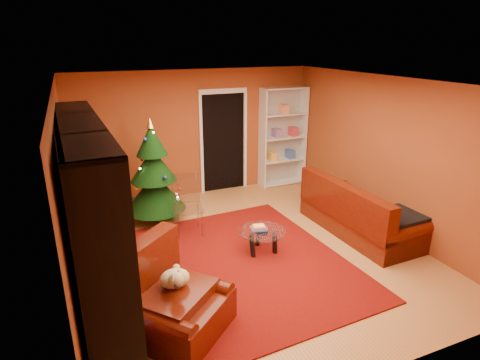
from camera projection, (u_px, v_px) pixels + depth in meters
name	position (u px, v px, depth m)	size (l,w,h in m)	color
floor	(250.00, 252.00, 6.34)	(5.00, 5.50, 0.05)	#A96E37
ceiling	(251.00, 80.00, 5.46)	(5.00, 5.50, 0.05)	silver
wall_back	(196.00, 134.00, 8.31)	(5.00, 0.05, 2.60)	#93411D
wall_left	(65.00, 197.00, 4.97)	(0.05, 5.50, 2.60)	#93411D
wall_right	(386.00, 154.00, 6.82)	(0.05, 5.50, 2.60)	#93411D
doorway	(224.00, 143.00, 8.57)	(1.06, 0.60, 2.16)	black
rug	(238.00, 264.00, 5.93)	(3.03, 3.53, 0.02)	#6A0C08
media_unit	(92.00, 226.00, 4.48)	(0.47, 3.07, 2.36)	black
christmas_tree	(154.00, 173.00, 7.08)	(1.07, 1.07, 1.91)	black
gift_box_teal	(142.00, 206.00, 7.64)	(0.31, 0.31, 0.31)	#29667D
gift_box_green	(164.00, 210.00, 7.46)	(0.29, 0.29, 0.29)	#1F6828
gift_box_red	(170.00, 202.00, 7.90)	(0.23, 0.23, 0.23)	maroon
white_bookshelf	(283.00, 137.00, 8.92)	(1.04, 0.37, 2.24)	white
armchair	(177.00, 298.00, 4.46)	(1.10, 1.10, 0.86)	#430E05
dog	(175.00, 279.00, 4.45)	(0.40, 0.30, 0.28)	beige
sofa	(361.00, 206.00, 6.81)	(2.19, 0.99, 0.94)	#430E05
coffee_table	(262.00, 241.00, 6.21)	(0.74, 0.74, 0.47)	gray
acrylic_chair	(188.00, 209.00, 6.72)	(0.48, 0.52, 0.94)	#66605B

